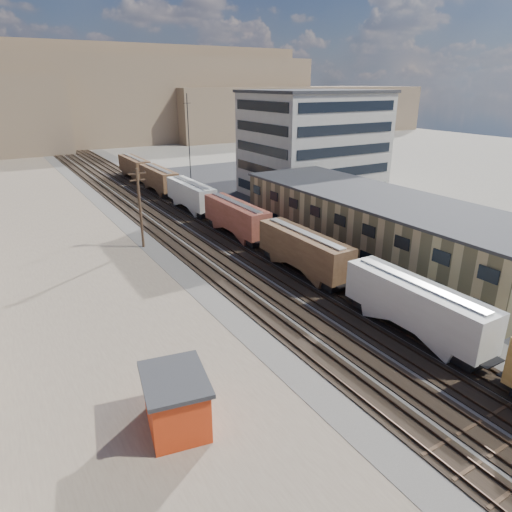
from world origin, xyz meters
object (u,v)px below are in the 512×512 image
utility_pole_north (140,207)px  parked_car_blue (368,215)px  maintenance_shed (176,401)px  freight_train (266,231)px

utility_pole_north → parked_car_blue: 33.75m
utility_pole_north → parked_car_blue: bearing=-10.1°
utility_pole_north → maintenance_shed: 33.86m
freight_train → maintenance_shed: 30.92m
maintenance_shed → utility_pole_north: bearing=75.5°
utility_pole_north → maintenance_shed: (-8.46, -32.60, -3.49)m
freight_train → maintenance_shed: (-20.76, -22.89, -0.99)m
parked_car_blue → maintenance_shed: bearing=-176.9°
freight_train → utility_pole_north: utility_pole_north is taller
utility_pole_north → parked_car_blue: utility_pole_north is taller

